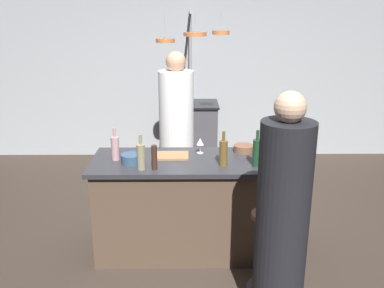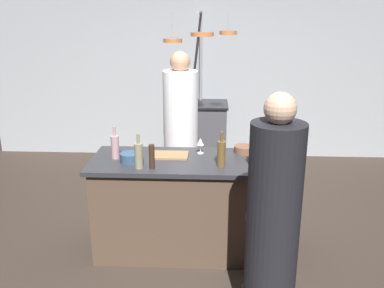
% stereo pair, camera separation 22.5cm
% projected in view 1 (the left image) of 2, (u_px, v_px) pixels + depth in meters
% --- Properties ---
extents(ground_plane, '(9.00, 9.00, 0.00)m').
position_uv_depth(ground_plane, '(192.00, 248.00, 4.06)').
color(ground_plane, '#382D26').
extents(back_wall, '(6.40, 0.16, 2.60)m').
position_uv_depth(back_wall, '(190.00, 71.00, 6.39)').
color(back_wall, '#9EA3A8').
rests_on(back_wall, ground_plane).
extents(kitchen_island, '(1.80, 0.72, 0.90)m').
position_uv_depth(kitchen_island, '(192.00, 205.00, 3.93)').
color(kitchen_island, brown).
rests_on(kitchen_island, ground_plane).
extents(stove_range, '(0.80, 0.64, 0.89)m').
position_uv_depth(stove_range, '(190.00, 133.00, 6.26)').
color(stove_range, '#47474C').
rests_on(stove_range, ground_plane).
extents(chef, '(0.37, 0.37, 1.77)m').
position_uv_depth(chef, '(177.00, 139.00, 4.67)').
color(chef, white).
rests_on(chef, ground_plane).
extents(bar_stool_right, '(0.28, 0.28, 0.68)m').
position_uv_depth(bar_stool_right, '(266.00, 248.00, 3.36)').
color(bar_stool_right, '#4C4C51').
rests_on(bar_stool_right, ground_plane).
extents(guest_right, '(0.36, 0.36, 1.70)m').
position_uv_depth(guest_right, '(282.00, 224.00, 2.89)').
color(guest_right, black).
rests_on(guest_right, ground_plane).
extents(overhead_pot_rack, '(0.86, 1.35, 2.17)m').
position_uv_depth(overhead_pot_rack, '(191.00, 51.00, 5.43)').
color(overhead_pot_rack, gray).
rests_on(overhead_pot_rack, ground_plane).
extents(cutting_board, '(0.32, 0.22, 0.02)m').
position_uv_depth(cutting_board, '(171.00, 156.00, 3.87)').
color(cutting_board, '#997047').
rests_on(cutting_board, kitchen_island).
extents(pepper_mill, '(0.05, 0.05, 0.21)m').
position_uv_depth(pepper_mill, '(154.00, 157.00, 3.53)').
color(pepper_mill, '#382319').
rests_on(pepper_mill, kitchen_island).
extents(wine_bottle_red, '(0.07, 0.07, 0.31)m').
position_uv_depth(wine_bottle_red, '(269.00, 156.00, 3.52)').
color(wine_bottle_red, '#143319').
rests_on(wine_bottle_red, kitchen_island).
extents(wine_bottle_white, '(0.07, 0.07, 0.30)m').
position_uv_depth(wine_bottle_white, '(141.00, 156.00, 3.53)').
color(wine_bottle_white, gray).
rests_on(wine_bottle_white, kitchen_island).
extents(wine_bottle_rose, '(0.07, 0.07, 0.29)m').
position_uv_depth(wine_bottle_rose, '(115.00, 148.00, 3.76)').
color(wine_bottle_rose, '#B78C8E').
rests_on(wine_bottle_rose, kitchen_island).
extents(wine_bottle_green, '(0.07, 0.07, 0.32)m').
position_uv_depth(wine_bottle_green, '(257.00, 152.00, 3.60)').
color(wine_bottle_green, '#193D23').
rests_on(wine_bottle_green, kitchen_island).
extents(wine_bottle_amber, '(0.07, 0.07, 0.31)m').
position_uv_depth(wine_bottle_amber, '(223.00, 152.00, 3.62)').
color(wine_bottle_amber, brown).
rests_on(wine_bottle_amber, kitchen_island).
extents(wine_glass_near_left_guest, '(0.07, 0.07, 0.15)m').
position_uv_depth(wine_glass_near_left_guest, '(265.00, 151.00, 3.70)').
color(wine_glass_near_left_guest, silver).
rests_on(wine_glass_near_left_guest, kitchen_island).
extents(wine_glass_near_right_guest, '(0.07, 0.07, 0.15)m').
position_uv_depth(wine_glass_near_right_guest, '(200.00, 142.00, 3.93)').
color(wine_glass_near_right_guest, silver).
rests_on(wine_glass_near_right_guest, kitchen_island).
extents(mixing_bowl_blue, '(0.18, 0.18, 0.08)m').
position_uv_depth(mixing_bowl_blue, '(131.00, 159.00, 3.70)').
color(mixing_bowl_blue, '#334C6B').
rests_on(mixing_bowl_blue, kitchen_island).
extents(mixing_bowl_wooden, '(0.19, 0.19, 0.06)m').
position_uv_depth(mixing_bowl_wooden, '(243.00, 148.00, 4.00)').
color(mixing_bowl_wooden, brown).
rests_on(mixing_bowl_wooden, kitchen_island).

